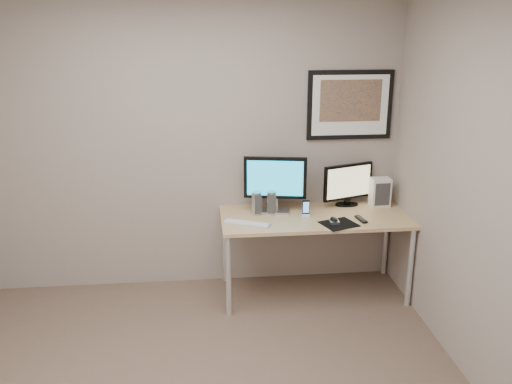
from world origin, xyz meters
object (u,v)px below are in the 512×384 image
Objects in this scene: monitor_large at (275,182)px; framed_art at (350,105)px; phone_dock at (306,208)px; keyboard at (247,223)px; fan_unit at (380,192)px; speaker_left at (256,203)px; speaker_right at (272,203)px; monitor_tv at (348,184)px; desk at (314,223)px.

framed_art is at bearing 26.32° from monitor_large.
phone_dock is 0.35× the size of keyboard.
fan_unit reaches higher than phone_dock.
speaker_left is 1.00× the size of speaker_right.
speaker_left is at bearing -163.80° from framed_art.
fan_unit reaches higher than speaker_right.
monitor_tv is 0.85m from speaker_left.
desk is 0.49m from monitor_large.
monitor_large is at bearing 169.01° from monitor_tv.
monitor_tv is 0.49m from phone_dock.
speaker_left is (-0.83, -0.15, -0.11)m from monitor_tv.
fan_unit reaches higher than speaker_left.
keyboard is (-0.27, -0.28, -0.26)m from monitor_large.
monitor_large is (-0.68, -0.19, -0.62)m from framed_art.
monitor_large is at bearing -163.93° from framed_art.
speaker_left is 0.77× the size of fan_unit.
framed_art is 5.44× the size of phone_dock.
desk is 0.53m from speaker_left.
monitor_large is at bearing 62.84° from speaker_right.
phone_dock is (0.42, -0.08, -0.03)m from speaker_left.
framed_art is 1.38m from keyboard.
phone_dock is at bearing -6.88° from speaker_right.
framed_art is at bearing 38.44° from phone_dock.
speaker_left is 0.13m from speaker_right.
monitor_tv is 0.73m from speaker_right.
fan_unit is at bearing 14.15° from speaker_right.
framed_art is 0.98m from phone_dock.
phone_dock is at bearing -142.98° from framed_art.
monitor_tv is (0.34, 0.23, 0.27)m from desk.
monitor_large is at bearing 154.34° from phone_dock.
desk is at bearing 38.00° from keyboard.
desk is at bearing -164.86° from monitor_tv.
keyboard is 1.50× the size of fan_unit.
speaker_left is 0.51× the size of keyboard.
fan_unit reaches higher than keyboard.
desk is 7.97× the size of speaker_right.
monitor_large is 2.67× the size of speaker_right.
speaker_right is 0.34m from keyboard.
framed_art reaches higher than desk.
speaker_left is (-0.17, -0.05, -0.17)m from monitor_large.
fan_unit is (0.95, 0.05, -0.14)m from monitor_large.
fan_unit reaches higher than desk.
monitor_large is 0.47m from keyboard.
speaker_right is 0.52× the size of keyboard.
framed_art is 0.69m from monitor_tv.
fan_unit is at bearing 40.03° from keyboard.
monitor_tv is at bearing 34.40° from desk.
speaker_left is 0.42m from phone_dock.
desk is at bearing -12.53° from monitor_large.
speaker_right is at bearing -176.38° from fan_unit.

